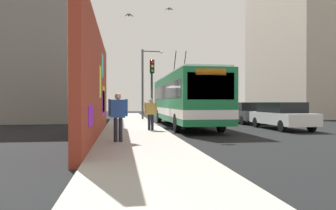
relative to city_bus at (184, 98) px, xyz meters
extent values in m
plane|color=black|center=(-1.68, 1.80, -1.86)|extent=(80.00, 80.00, 0.00)
cube|color=#9E9B93|center=(-1.68, 3.40, -1.79)|extent=(48.00, 3.20, 0.15)
cube|color=maroon|center=(-6.30, 5.15, 0.46)|extent=(12.77, 0.30, 4.64)
cube|color=#8C19D8|center=(-10.45, 4.99, -0.69)|extent=(1.43, 0.02, 0.61)
cube|color=#33D8E5|center=(-4.32, 4.99, 1.51)|extent=(0.96, 0.02, 1.12)
cube|color=yellow|center=(-6.00, 4.99, 0.62)|extent=(0.90, 0.02, 1.38)
cube|color=yellow|center=(-3.35, 4.99, -0.11)|extent=(1.84, 0.02, 1.32)
cube|color=#8C19D8|center=(-3.51, 4.99, -0.31)|extent=(1.94, 0.02, 1.24)
cube|color=gray|center=(10.35, 11.00, 5.43)|extent=(13.73, 6.10, 14.58)
cube|color=black|center=(10.35, 7.93, 2.54)|extent=(11.67, 0.04, 1.10)
cube|color=black|center=(10.35, 7.93, 5.74)|extent=(11.67, 0.04, 1.10)
cube|color=black|center=(10.35, 7.93, 8.94)|extent=(11.67, 0.04, 1.10)
cube|color=#B2A899|center=(12.72, -15.20, 9.03)|extent=(14.00, 6.07, 21.78)
cube|color=black|center=(12.72, -18.26, 2.54)|extent=(11.90, 0.04, 1.10)
cube|color=black|center=(12.72, -18.26, 5.74)|extent=(11.90, 0.04, 1.10)
cube|color=black|center=(12.72, -18.26, 8.94)|extent=(11.90, 0.04, 1.10)
cube|color=#19723F|center=(0.01, 0.00, -0.02)|extent=(12.34, 2.62, 2.78)
cube|color=silver|center=(0.01, 0.00, 1.43)|extent=(11.85, 2.41, 0.12)
cube|color=white|center=(0.01, 0.00, -0.86)|extent=(12.36, 2.64, 0.44)
cube|color=black|center=(-6.15, 0.00, 0.47)|extent=(0.04, 2.23, 1.25)
cube|color=black|center=(0.01, 0.00, 0.40)|extent=(11.36, 2.65, 0.89)
cube|color=orange|center=(-6.14, 0.00, 1.12)|extent=(0.06, 1.44, 0.28)
cylinder|color=black|center=(1.86, -0.35, 2.27)|extent=(1.43, 0.06, 2.00)
cylinder|color=black|center=(1.86, 0.35, 2.27)|extent=(1.43, 0.06, 2.00)
cylinder|color=black|center=(-3.94, -1.19, -1.36)|extent=(1.00, 0.28, 1.00)
cylinder|color=black|center=(-3.94, 1.19, -1.36)|extent=(1.00, 0.28, 1.00)
cylinder|color=black|center=(3.96, -1.19, -1.36)|extent=(1.00, 0.28, 1.00)
cylinder|color=black|center=(3.96, 1.19, -1.36)|extent=(1.00, 0.28, 1.00)
cube|color=white|center=(-2.94, -5.20, -1.21)|extent=(4.91, 1.89, 0.66)
cube|color=black|center=(-2.84, -5.20, -0.58)|extent=(2.95, 1.70, 0.60)
cylinder|color=black|center=(-4.56, -6.05, -1.54)|extent=(0.64, 0.22, 0.64)
cylinder|color=black|center=(-4.56, -4.35, -1.54)|extent=(0.64, 0.22, 0.64)
cylinder|color=black|center=(-1.32, -6.05, -1.54)|extent=(0.64, 0.22, 0.64)
cylinder|color=black|center=(-1.32, -4.35, -1.54)|extent=(0.64, 0.22, 0.64)
cube|color=#38383D|center=(2.36, -5.20, -1.21)|extent=(4.44, 1.90, 0.66)
cube|color=black|center=(2.45, -5.20, -0.58)|extent=(2.67, 1.71, 0.60)
cylinder|color=black|center=(0.90, -6.05, -1.54)|extent=(0.64, 0.22, 0.64)
cylinder|color=black|center=(0.90, -4.35, -1.54)|extent=(0.64, 0.22, 0.64)
cylinder|color=black|center=(3.83, -6.05, -1.54)|extent=(0.64, 0.22, 0.64)
cylinder|color=black|center=(3.83, -4.35, -1.54)|extent=(0.64, 0.22, 0.64)
cube|color=#C6B793|center=(7.86, -5.20, -1.21)|extent=(4.32, 1.77, 0.66)
cube|color=black|center=(7.95, -5.20, -0.58)|extent=(2.59, 1.59, 0.60)
cylinder|color=black|center=(6.44, -5.98, -1.54)|extent=(0.64, 0.22, 0.64)
cylinder|color=black|center=(6.44, -4.42, -1.54)|extent=(0.64, 0.22, 0.64)
cylinder|color=black|center=(9.28, -5.98, -1.54)|extent=(0.64, 0.22, 0.64)
cylinder|color=black|center=(9.28, -4.42, -1.54)|extent=(0.64, 0.22, 0.64)
cylinder|color=#1E1E2D|center=(-8.70, 4.11, -1.28)|extent=(0.14, 0.14, 0.87)
cylinder|color=#1E1E2D|center=(-8.70, 4.28, -1.28)|extent=(0.14, 0.14, 0.87)
cube|color=#264C99|center=(-8.70, 4.20, -0.52)|extent=(0.22, 0.51, 0.65)
cylinder|color=#264C99|center=(-8.70, 3.89, -0.48)|extent=(0.09, 0.09, 0.62)
cylinder|color=#264C99|center=(-8.70, 4.50, -0.48)|extent=(0.09, 0.09, 0.62)
sphere|color=tan|center=(-8.70, 4.20, -0.07)|extent=(0.24, 0.24, 0.24)
cylinder|color=#1E1E2D|center=(-4.07, 2.50, -1.31)|extent=(0.14, 0.14, 0.80)
cylinder|color=#1E1E2D|center=(-4.07, 2.66, -1.31)|extent=(0.14, 0.14, 0.80)
cube|color=gold|center=(-4.07, 2.58, -0.61)|extent=(0.22, 0.47, 0.60)
cylinder|color=gold|center=(-4.07, 2.30, -0.58)|extent=(0.09, 0.09, 0.57)
cylinder|color=gold|center=(-4.07, 2.87, -0.58)|extent=(0.09, 0.09, 0.57)
sphere|color=tan|center=(-4.07, 2.58, -0.20)|extent=(0.22, 0.22, 0.22)
cylinder|color=#2D382D|center=(-0.13, 2.15, 0.36)|extent=(0.14, 0.14, 4.14)
cube|color=black|center=(-0.35, 2.15, 1.98)|extent=(0.20, 0.28, 0.84)
sphere|color=red|center=(-0.46, 2.15, 2.26)|extent=(0.18, 0.18, 0.18)
sphere|color=yellow|center=(-0.46, 2.15, 1.98)|extent=(0.18, 0.18, 0.18)
sphere|color=green|center=(-0.46, 2.15, 1.70)|extent=(0.18, 0.18, 0.18)
cylinder|color=#4C4C51|center=(7.11, 2.25, 1.29)|extent=(0.18, 0.18, 6.00)
cylinder|color=#4C4C51|center=(7.11, 1.42, 4.14)|extent=(0.10, 1.67, 0.10)
ellipsoid|color=silver|center=(7.11, 0.58, 4.09)|extent=(0.44, 0.28, 0.20)
ellipsoid|color=#47474C|center=(3.53, 0.48, 6.79)|extent=(0.32, 0.14, 0.12)
cube|color=#47474C|center=(3.53, 0.34, 6.82)|extent=(0.20, 0.25, 0.16)
cube|color=#47474C|center=(3.53, 0.62, 6.82)|extent=(0.20, 0.25, 0.16)
ellipsoid|color=#47474C|center=(0.96, 3.56, 5.50)|extent=(0.32, 0.14, 0.12)
cube|color=#47474C|center=(0.96, 3.42, 5.53)|extent=(0.20, 0.24, 0.18)
cube|color=#47474C|center=(0.96, 3.70, 5.53)|extent=(0.20, 0.24, 0.18)
cylinder|color=black|center=(-1.49, 1.20, -1.86)|extent=(1.90, 1.90, 0.00)
camera|label=1|loc=(-20.26, 4.09, -0.30)|focal=33.92mm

